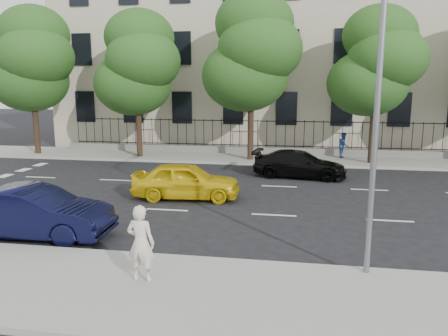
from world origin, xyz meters
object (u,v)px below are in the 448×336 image
(street_light, at_px, (376,63))
(woman_near, at_px, (141,243))
(yellow_taxi, at_px, (186,181))
(black_sedan, at_px, (299,164))
(navy_sedan, at_px, (33,213))

(street_light, distance_m, woman_near, 6.92)
(street_light, relative_size, yellow_taxi, 1.83)
(yellow_taxi, height_order, woman_near, woman_near)
(street_light, xyz_separation_m, black_sedan, (-1.59, 10.98, -4.47))
(black_sedan, distance_m, woman_near, 13.35)
(street_light, xyz_separation_m, woman_near, (-5.26, -1.85, -4.09))
(street_light, bearing_deg, navy_sedan, 175.57)
(street_light, relative_size, woman_near, 4.42)
(navy_sedan, distance_m, woman_near, 5.13)
(yellow_taxi, distance_m, woman_near, 7.92)
(yellow_taxi, bearing_deg, navy_sedan, 141.91)
(black_sedan, bearing_deg, navy_sedan, 149.20)
(navy_sedan, xyz_separation_m, black_sedan, (8.09, 10.23, -0.12))
(navy_sedan, bearing_deg, yellow_taxi, -34.81)
(yellow_taxi, xyz_separation_m, black_sedan, (4.62, 4.97, -0.07))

